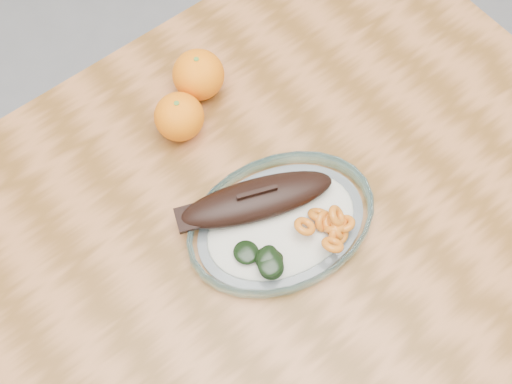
# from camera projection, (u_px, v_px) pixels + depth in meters

# --- Properties ---
(ground) EXTENTS (3.00, 3.00, 0.00)m
(ground) POSITION_uv_depth(u_px,v_px,m) (246.00, 347.00, 1.62)
(ground) COLOR slate
(ground) RESTS_ON ground
(dining_table) EXTENTS (1.20, 0.80, 0.75)m
(dining_table) POSITION_uv_depth(u_px,v_px,m) (240.00, 260.00, 1.03)
(dining_table) COLOR brown
(dining_table) RESTS_ON ground
(plated_meal) EXTENTS (0.61, 0.61, 0.08)m
(plated_meal) POSITION_uv_depth(u_px,v_px,m) (280.00, 221.00, 0.93)
(plated_meal) COLOR white
(plated_meal) RESTS_ON dining_table
(orange_left) EXTENTS (0.08, 0.08, 0.08)m
(orange_left) POSITION_uv_depth(u_px,v_px,m) (179.00, 117.00, 0.99)
(orange_left) COLOR #F65805
(orange_left) RESTS_ON dining_table
(orange_right) EXTENTS (0.08, 0.08, 0.08)m
(orange_right) POSITION_uv_depth(u_px,v_px,m) (198.00, 75.00, 1.02)
(orange_right) COLOR #F65805
(orange_right) RESTS_ON dining_table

